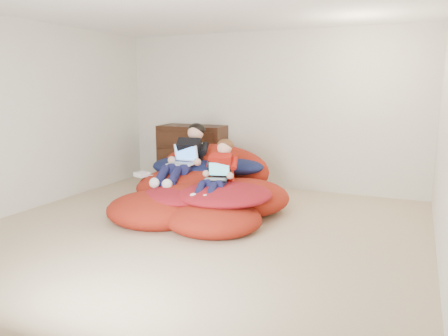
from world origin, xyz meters
TOP-DOWN VIEW (x-y plane):
  - room_shell at (0.00, 0.00)m, footprint 5.10×5.10m
  - dresser at (-1.22, 2.21)m, footprint 1.14×0.65m
  - beanbag_pile at (-0.36, 0.86)m, footprint 2.23×2.43m
  - cream_pillow at (-0.84, 1.83)m, footprint 0.46×0.29m
  - older_boy at (-0.73, 1.09)m, footprint 0.42×1.20m
  - younger_boy at (-0.01, 0.62)m, footprint 0.33×0.90m
  - laptop_white at (-0.73, 1.00)m, footprint 0.37×0.32m
  - laptop_black at (-0.01, 0.58)m, footprint 0.33×0.31m
  - power_adapter at (-1.27, 0.77)m, footprint 0.21×0.21m

SIDE VIEW (x-z plane):
  - room_shell at x=0.00m, z-range -1.17..1.60m
  - beanbag_pile at x=-0.36m, z-range -0.17..0.68m
  - power_adapter at x=-1.27m, z-range 0.39..0.45m
  - dresser at x=-1.22m, z-range 0.00..0.99m
  - laptop_black at x=-0.01m, z-range 0.44..0.66m
  - younger_boy at x=-0.01m, z-range 0.29..0.95m
  - cream_pillow at x=-0.84m, z-range 0.47..0.77m
  - laptop_white at x=-0.73m, z-range 0.51..0.77m
  - older_boy at x=-0.73m, z-range 0.32..1.08m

